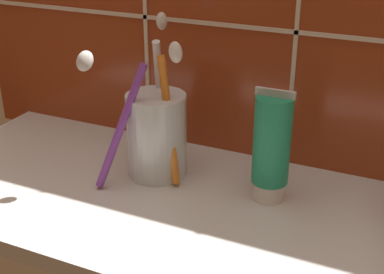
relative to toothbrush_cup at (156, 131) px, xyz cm
name	(u,v)px	position (x,y,z in cm)	size (l,w,h in cm)	color
sink_counter	(233,221)	(11.32, -4.36, -6.44)	(76.99, 28.13, 2.00)	silver
toothbrush_cup	(156,131)	(0.00, 0.00, 0.00)	(10.68, 14.91, 18.13)	silver
toothpaste_tube	(272,147)	(13.77, 0.06, 0.77)	(4.17, 3.97, 12.63)	white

